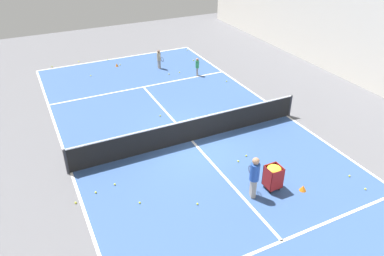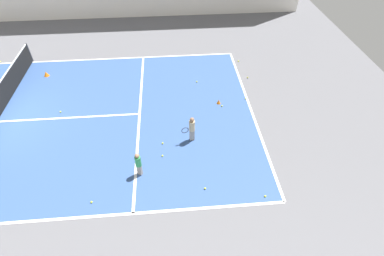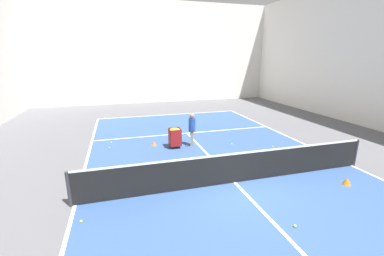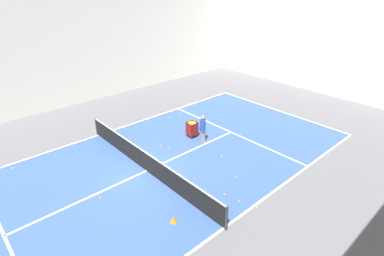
% 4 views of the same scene
% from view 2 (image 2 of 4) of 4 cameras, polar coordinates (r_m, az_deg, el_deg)
% --- Properties ---
extents(line_baseline_near, '(10.05, 0.10, 0.00)m').
position_cam_2_polar(line_baseline_near, '(13.94, 11.04, 3.80)').
color(line_baseline_near, white).
rests_on(line_baseline_near, ground).
extents(line_sideline_right, '(0.10, 22.32, 0.00)m').
position_cam_2_polar(line_sideline_right, '(19.20, -28.12, 11.01)').
color(line_sideline_right, white).
rests_on(line_sideline_right, ground).
extents(line_service_near, '(10.05, 0.10, 0.00)m').
position_cam_2_polar(line_service_near, '(13.55, -9.95, 2.67)').
color(line_service_near, white).
rests_on(line_service_near, ground).
extents(player_near_baseline, '(0.28, 0.56, 1.16)m').
position_cam_2_polar(player_near_baseline, '(11.69, -0.06, 0.07)').
color(player_near_baseline, gray).
rests_on(player_near_baseline, ground).
extents(child_midcourt, '(0.29, 0.29, 1.06)m').
position_cam_2_polar(child_midcourt, '(10.67, -10.19, -6.54)').
color(child_midcourt, gray).
rests_on(child_midcourt, ground).
extents(training_cone_0, '(0.27, 0.27, 0.24)m').
position_cam_2_polar(training_cone_0, '(17.51, -26.03, 9.25)').
color(training_cone_0, orange).
rests_on(training_cone_0, ground).
extents(training_cone_1, '(0.18, 0.18, 0.21)m').
position_cam_2_polar(training_cone_1, '(13.93, 5.11, 5.03)').
color(training_cone_1, orange).
rests_on(training_cone_1, ground).
extents(tennis_ball_0, '(0.07, 0.07, 0.07)m').
position_cam_2_polar(tennis_ball_0, '(14.41, 10.18, 5.57)').
color(tennis_ball_0, yellow).
rests_on(tennis_ball_0, ground).
extents(tennis_ball_1, '(0.07, 0.07, 0.07)m').
position_cam_2_polar(tennis_ball_1, '(15.33, 0.93, 8.81)').
color(tennis_ball_1, yellow).
rests_on(tennis_ball_1, ground).
extents(tennis_ball_4, '(0.07, 0.07, 0.07)m').
position_cam_2_polar(tennis_ball_4, '(10.55, 2.51, -11.42)').
color(tennis_ball_4, yellow).
rests_on(tennis_ball_4, ground).
extents(tennis_ball_5, '(0.07, 0.07, 0.07)m').
position_cam_2_polar(tennis_ball_5, '(13.81, 5.74, 4.22)').
color(tennis_ball_5, yellow).
rests_on(tennis_ball_5, ground).
extents(tennis_ball_6, '(0.07, 0.07, 0.07)m').
position_cam_2_polar(tennis_ball_6, '(14.65, -23.77, 2.85)').
color(tennis_ball_6, yellow).
rests_on(tennis_ball_6, ground).
extents(tennis_ball_7, '(0.07, 0.07, 0.07)m').
position_cam_2_polar(tennis_ball_7, '(15.92, 10.56, 9.45)').
color(tennis_ball_7, yellow).
rests_on(tennis_ball_7, ground).
extents(tennis_ball_10, '(0.07, 0.07, 0.07)m').
position_cam_2_polar(tennis_ball_10, '(20.10, -32.73, 10.62)').
color(tennis_ball_10, yellow).
rests_on(tennis_ball_10, ground).
extents(tennis_ball_12, '(0.07, 0.07, 0.07)m').
position_cam_2_polar(tennis_ball_12, '(11.55, -5.65, -5.28)').
color(tennis_ball_12, yellow).
rests_on(tennis_ball_12, ground).
extents(tennis_ball_15, '(0.07, 0.07, 0.07)m').
position_cam_2_polar(tennis_ball_15, '(17.25, 8.83, 12.48)').
color(tennis_ball_15, yellow).
rests_on(tennis_ball_15, ground).
extents(tennis_ball_16, '(0.07, 0.07, 0.07)m').
position_cam_2_polar(tennis_ball_16, '(10.65, 13.78, -12.49)').
color(tennis_ball_16, yellow).
rests_on(tennis_ball_16, ground).
extents(tennis_ball_18, '(0.07, 0.07, 0.07)m').
position_cam_2_polar(tennis_ball_18, '(10.77, -18.60, -13.21)').
color(tennis_ball_18, yellow).
rests_on(tennis_ball_18, ground).
extents(tennis_ball_20, '(0.07, 0.07, 0.07)m').
position_cam_2_polar(tennis_ball_20, '(12.02, -5.61, -2.89)').
color(tennis_ball_20, yellow).
rests_on(tennis_ball_20, ground).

